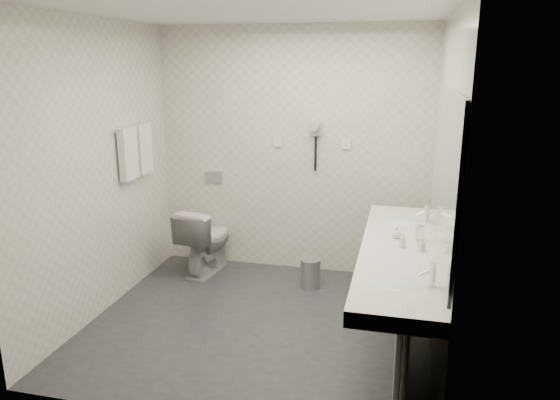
# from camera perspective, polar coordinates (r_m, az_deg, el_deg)

# --- Properties ---
(floor) EXTENTS (2.80, 2.80, 0.00)m
(floor) POSITION_cam_1_polar(r_m,az_deg,el_deg) (4.57, -2.33, -13.21)
(floor) COLOR #28292D
(floor) RESTS_ON ground
(ceiling) EXTENTS (2.80, 2.80, 0.00)m
(ceiling) POSITION_cam_1_polar(r_m,az_deg,el_deg) (4.04, -2.73, 19.85)
(ceiling) COLOR silver
(ceiling) RESTS_ON wall_back
(wall_back) EXTENTS (2.80, 0.00, 2.80)m
(wall_back) POSITION_cam_1_polar(r_m,az_deg,el_deg) (5.37, 1.32, 5.24)
(wall_back) COLOR beige
(wall_back) RESTS_ON floor
(wall_front) EXTENTS (2.80, 0.00, 2.80)m
(wall_front) POSITION_cam_1_polar(r_m,az_deg,el_deg) (2.94, -9.50, -3.12)
(wall_front) COLOR beige
(wall_front) RESTS_ON floor
(wall_left) EXTENTS (0.00, 2.60, 2.60)m
(wall_left) POSITION_cam_1_polar(r_m,az_deg,el_deg) (4.70, -19.16, 3.03)
(wall_left) COLOR beige
(wall_left) RESTS_ON floor
(wall_right) EXTENTS (0.00, 2.60, 2.60)m
(wall_right) POSITION_cam_1_polar(r_m,az_deg,el_deg) (3.98, 17.24, 1.16)
(wall_right) COLOR beige
(wall_right) RESTS_ON floor
(vanity_counter) EXTENTS (0.55, 2.20, 0.10)m
(vanity_counter) POSITION_cam_1_polar(r_m,az_deg,el_deg) (3.91, 12.86, -5.69)
(vanity_counter) COLOR silver
(vanity_counter) RESTS_ON floor
(vanity_panel) EXTENTS (0.03, 2.15, 0.75)m
(vanity_panel) POSITION_cam_1_polar(r_m,az_deg,el_deg) (4.08, 12.87, -11.31)
(vanity_panel) COLOR #9A9491
(vanity_panel) RESTS_ON floor
(vanity_post_near) EXTENTS (0.06, 0.06, 0.75)m
(vanity_post_near) POSITION_cam_1_polar(r_m,az_deg,el_deg) (3.17, 13.07, -19.54)
(vanity_post_near) COLOR silver
(vanity_post_near) RESTS_ON floor
(vanity_post_far) EXTENTS (0.06, 0.06, 0.75)m
(vanity_post_far) POSITION_cam_1_polar(r_m,az_deg,el_deg) (5.03, 13.44, -6.18)
(vanity_post_far) COLOR silver
(vanity_post_far) RESTS_ON floor
(mirror) EXTENTS (0.02, 2.20, 1.05)m
(mirror) POSITION_cam_1_polar(r_m,az_deg,el_deg) (3.75, 17.41, 3.44)
(mirror) COLOR #B2BCC6
(mirror) RESTS_ON wall_right
(basin_near) EXTENTS (0.40, 0.31, 0.05)m
(basin_near) POSITION_cam_1_polar(r_m,az_deg,el_deg) (3.29, 12.68, -9.02)
(basin_near) COLOR silver
(basin_near) RESTS_ON vanity_counter
(basin_far) EXTENTS (0.40, 0.31, 0.05)m
(basin_far) POSITION_cam_1_polar(r_m,az_deg,el_deg) (4.52, 13.04, -2.43)
(basin_far) COLOR silver
(basin_far) RESTS_ON vanity_counter
(faucet_near) EXTENTS (0.04, 0.04, 0.15)m
(faucet_near) POSITION_cam_1_polar(r_m,az_deg,el_deg) (3.27, 16.21, -7.76)
(faucet_near) COLOR silver
(faucet_near) RESTS_ON vanity_counter
(faucet_far) EXTENTS (0.04, 0.04, 0.15)m
(faucet_far) POSITION_cam_1_polar(r_m,az_deg,el_deg) (4.50, 15.59, -1.48)
(faucet_far) COLOR silver
(faucet_far) RESTS_ON vanity_counter
(soap_bottle_a) EXTENTS (0.06, 0.06, 0.10)m
(soap_bottle_a) POSITION_cam_1_polar(r_m,az_deg,el_deg) (3.84, 15.13, -4.68)
(soap_bottle_a) COLOR silver
(soap_bottle_a) RESTS_ON vanity_counter
(soap_bottle_b) EXTENTS (0.08, 0.08, 0.09)m
(soap_bottle_b) POSITION_cam_1_polar(r_m,az_deg,el_deg) (4.06, 12.56, -3.48)
(soap_bottle_b) COLOR silver
(soap_bottle_b) RESTS_ON vanity_counter
(soap_bottle_c) EXTENTS (0.05, 0.05, 0.11)m
(soap_bottle_c) POSITION_cam_1_polar(r_m,az_deg,el_deg) (3.87, 13.21, -4.28)
(soap_bottle_c) COLOR silver
(soap_bottle_c) RESTS_ON vanity_counter
(glass_left) EXTENTS (0.08, 0.08, 0.11)m
(glass_left) POSITION_cam_1_polar(r_m,az_deg,el_deg) (4.05, 15.01, -3.48)
(glass_left) COLOR silver
(glass_left) RESTS_ON vanity_counter
(toilet) EXTENTS (0.49, 0.74, 0.70)m
(toilet) POSITION_cam_1_polar(r_m,az_deg,el_deg) (5.52, -8.08, -4.28)
(toilet) COLOR silver
(toilet) RESTS_ON floor
(flush_plate) EXTENTS (0.18, 0.02, 0.12)m
(flush_plate) POSITION_cam_1_polar(r_m,az_deg,el_deg) (5.65, -7.20, 2.51)
(flush_plate) COLOR #B2B5BA
(flush_plate) RESTS_ON wall_back
(pedal_bin) EXTENTS (0.23, 0.23, 0.27)m
(pedal_bin) POSITION_cam_1_polar(r_m,az_deg,el_deg) (5.18, 3.35, -8.02)
(pedal_bin) COLOR #B2B5BA
(pedal_bin) RESTS_ON floor
(bin_lid) EXTENTS (0.20, 0.20, 0.02)m
(bin_lid) POSITION_cam_1_polar(r_m,az_deg,el_deg) (5.12, 3.37, -6.53)
(bin_lid) COLOR #B2B5BA
(bin_lid) RESTS_ON pedal_bin
(towel_rail) EXTENTS (0.02, 0.62, 0.02)m
(towel_rail) POSITION_cam_1_polar(r_m,az_deg,el_deg) (5.10, -15.67, 7.59)
(towel_rail) COLOR silver
(towel_rail) RESTS_ON wall_left
(towel_near) EXTENTS (0.07, 0.24, 0.48)m
(towel_near) POSITION_cam_1_polar(r_m,az_deg,el_deg) (5.00, -16.16, 4.87)
(towel_near) COLOR silver
(towel_near) RESTS_ON towel_rail
(towel_far) EXTENTS (0.07, 0.24, 0.48)m
(towel_far) POSITION_cam_1_polar(r_m,az_deg,el_deg) (5.24, -14.67, 5.42)
(towel_far) COLOR silver
(towel_far) RESTS_ON towel_rail
(dryer_cradle) EXTENTS (0.10, 0.04, 0.14)m
(dryer_cradle) POSITION_cam_1_polar(r_m,az_deg,el_deg) (5.25, 3.96, 7.75)
(dryer_cradle) COLOR #9C9AA0
(dryer_cradle) RESTS_ON wall_back
(dryer_barrel) EXTENTS (0.08, 0.14, 0.08)m
(dryer_barrel) POSITION_cam_1_polar(r_m,az_deg,el_deg) (5.18, 3.83, 7.99)
(dryer_barrel) COLOR #9C9AA0
(dryer_barrel) RESTS_ON dryer_cradle
(dryer_cord) EXTENTS (0.02, 0.02, 0.35)m
(dryer_cord) POSITION_cam_1_polar(r_m,az_deg,el_deg) (5.28, 3.88, 5.04)
(dryer_cord) COLOR black
(dryer_cord) RESTS_ON dryer_cradle
(switch_plate_a) EXTENTS (0.09, 0.02, 0.09)m
(switch_plate_a) POSITION_cam_1_polar(r_m,az_deg,el_deg) (5.37, -0.27, 6.33)
(switch_plate_a) COLOR silver
(switch_plate_a) RESTS_ON wall_back
(switch_plate_b) EXTENTS (0.09, 0.02, 0.09)m
(switch_plate_b) POSITION_cam_1_polar(r_m,az_deg,el_deg) (5.25, 7.21, 6.01)
(switch_plate_b) COLOR silver
(switch_plate_b) RESTS_ON wall_back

